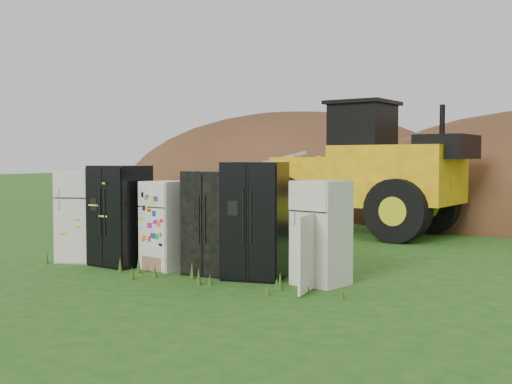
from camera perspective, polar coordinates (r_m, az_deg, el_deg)
ground at (r=11.36m, az=-5.86°, el=-7.08°), size 120.00×120.00×0.00m
fridge_leftmost at (r=12.80m, az=-15.31°, el=-2.11°), size 0.96×0.95×1.74m
fridge_black_side at (r=12.14m, az=-11.99°, el=-2.06°), size 1.07×0.90×1.86m
fridge_sticker at (r=11.59m, az=-8.01°, el=-2.95°), size 0.82×0.78×1.58m
fridge_dark_mid at (r=11.03m, az=-3.74°, el=-2.73°), size 0.92×0.76×1.77m
fridge_black_right at (r=10.59m, az=-0.08°, el=-2.54°), size 1.09×0.97×1.93m
fridge_open_door at (r=10.13m, az=5.81°, el=-3.63°), size 0.89×0.85×1.64m
wheel_loader at (r=17.45m, az=6.85°, el=2.17°), size 7.51×3.82×3.48m
dirt_mound_left at (r=26.95m, az=3.26°, el=-1.23°), size 15.84×11.88×7.86m
dirt_mound_back at (r=28.42m, az=16.76°, el=-1.13°), size 17.66×11.77×6.16m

